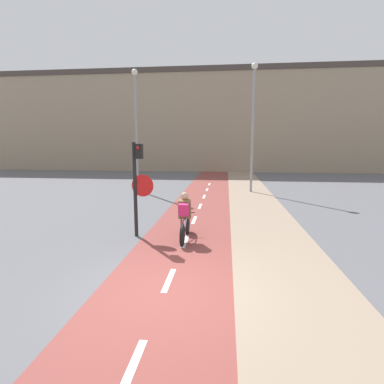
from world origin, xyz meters
TOP-DOWN VIEW (x-y plane):
  - ground_plane at (0.00, 0.00)m, footprint 120.00×120.00m
  - bike_lane at (0.00, 0.01)m, footprint 2.66×60.00m
  - sidewalk_strip at (2.53, 0.00)m, footprint 2.40×60.00m
  - building_row_background at (0.00, 27.34)m, footprint 60.00×5.20m
  - traffic_light_pole at (-1.50, 3.44)m, footprint 0.67×0.25m
  - street_lamp_far at (-4.14, 12.17)m, footprint 0.36×0.36m
  - street_lamp_sidewalk at (2.61, 12.33)m, footprint 0.36×0.36m
  - cyclist_near at (-0.04, 3.19)m, footprint 0.46×1.75m

SIDE VIEW (x-z plane):
  - ground_plane at x=0.00m, z-range 0.00..0.00m
  - bike_lane at x=0.00m, z-range 0.00..0.02m
  - sidewalk_strip at x=2.53m, z-range 0.00..0.05m
  - cyclist_near at x=-0.04m, z-range -0.02..1.42m
  - traffic_light_pole at x=-1.50m, z-range 0.35..3.24m
  - street_lamp_far at x=-4.14m, z-range 0.76..7.80m
  - street_lamp_sidewalk at x=2.61m, z-range 0.77..8.00m
  - building_row_background at x=0.00m, z-range 0.01..10.23m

